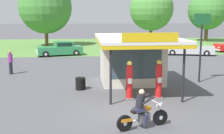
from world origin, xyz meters
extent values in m
plane|color=#4C4C51|center=(0.00, 0.00, 0.00)|extent=(300.00, 300.00, 0.00)
cube|color=#56843D|center=(0.00, 30.00, 0.00)|extent=(120.00, 24.00, 0.01)
cube|color=beige|center=(1.27, 5.55, 1.49)|extent=(3.89, 3.48, 2.97)
cube|color=#384C56|center=(1.27, 3.83, 1.55)|extent=(3.11, 0.05, 1.90)
cube|color=silver|center=(1.27, 3.98, 3.05)|extent=(4.59, 7.12, 0.16)
cube|color=gold|center=(1.27, 3.98, 2.87)|extent=(4.59, 7.12, 0.18)
cube|color=gold|center=(1.27, 0.45, 3.35)|extent=(2.72, 0.08, 0.44)
cylinder|color=black|center=(3.12, 0.82, 1.49)|extent=(0.12, 0.12, 2.97)
cylinder|color=black|center=(-0.57, 0.82, 1.49)|extent=(0.12, 0.12, 2.97)
cube|color=slate|center=(0.49, 1.56, 0.05)|extent=(0.44, 0.44, 0.10)
cylinder|color=red|center=(0.49, 1.56, 0.95)|extent=(0.34, 0.34, 1.70)
cube|color=white|center=(0.49, 1.38, 1.03)|extent=(0.22, 0.02, 0.28)
sphere|color=#EACC4C|center=(0.49, 1.56, 1.94)|extent=(0.26, 0.26, 0.26)
cube|color=slate|center=(2.06, 1.56, 0.05)|extent=(0.44, 0.44, 0.10)
cylinder|color=red|center=(2.06, 1.56, 0.96)|extent=(0.34, 0.34, 1.73)
cube|color=white|center=(2.06, 1.38, 1.05)|extent=(0.22, 0.02, 0.28)
sphere|color=#EACC4C|center=(2.06, 1.56, 1.97)|extent=(0.26, 0.26, 0.26)
cylinder|color=black|center=(1.16, -2.07, 0.32)|extent=(0.64, 0.29, 0.64)
cylinder|color=silver|center=(1.16, -2.07, 0.32)|extent=(0.19, 0.16, 0.16)
cylinder|color=black|center=(-0.37, -2.55, 0.32)|extent=(0.64, 0.29, 0.64)
cylinder|color=silver|center=(-0.37, -2.55, 0.32)|extent=(0.19, 0.16, 0.16)
ellipsoid|color=orange|center=(0.49, -2.28, 0.78)|extent=(0.61, 0.40, 0.24)
cube|color=#59595E|center=(0.44, -2.30, 0.42)|extent=(0.49, 0.36, 0.36)
cube|color=black|center=(0.16, -2.39, 0.72)|extent=(0.54, 0.39, 0.10)
cylinder|color=silver|center=(1.06, -2.10, 0.60)|extent=(0.37, 0.18, 0.71)
cylinder|color=silver|center=(0.95, -2.14, 0.98)|extent=(0.24, 0.68, 0.04)
sphere|color=silver|center=(1.04, -2.11, 0.82)|extent=(0.16, 0.16, 0.16)
cube|color=orange|center=(-0.32, -2.54, 0.44)|extent=(0.47, 0.30, 0.12)
cylinder|color=silver|center=(0.02, -2.28, 0.28)|extent=(0.70, 0.29, 0.18)
cube|color=#2D3351|center=(0.22, -2.37, 0.78)|extent=(0.48, 0.44, 0.14)
cylinder|color=#2D3351|center=(0.36, -2.15, 0.38)|extent=(0.18, 0.26, 0.56)
cylinder|color=#2D3351|center=(0.46, -2.46, 0.38)|extent=(0.18, 0.26, 0.56)
cylinder|color=black|center=(0.26, -2.35, 1.09)|extent=(0.49, 0.43, 0.60)
sphere|color=beige|center=(0.32, -2.34, 1.47)|extent=(0.22, 0.22, 0.22)
cylinder|color=black|center=(0.43, -2.09, 1.18)|extent=(0.54, 0.25, 0.31)
cylinder|color=black|center=(0.55, -2.47, 1.18)|extent=(0.54, 0.25, 0.31)
cube|color=#2D844C|center=(-4.44, 19.10, 0.58)|extent=(5.17, 3.01, 0.81)
cube|color=#2D844C|center=(-4.01, 19.20, 1.27)|extent=(2.24, 2.09, 0.56)
cube|color=#283847|center=(-4.91, 18.99, 1.27)|extent=(0.39, 1.47, 0.44)
cube|color=#283847|center=(-3.82, 18.39, 1.27)|extent=(1.57, 0.41, 0.42)
cube|color=#283847|center=(-4.21, 20.01, 1.27)|extent=(1.57, 0.41, 0.42)
cube|color=silver|center=(-6.83, 18.53, 0.30)|extent=(0.54, 1.81, 0.18)
cube|color=silver|center=(-2.05, 19.68, 0.30)|extent=(0.54, 1.81, 0.18)
sphere|color=white|center=(-6.69, 17.93, 0.63)|extent=(0.18, 0.18, 0.18)
sphere|color=white|center=(-6.98, 19.12, 0.63)|extent=(0.18, 0.18, 0.18)
cylinder|color=black|center=(-5.83, 17.84, 0.33)|extent=(0.69, 0.35, 0.66)
cylinder|color=silver|center=(-5.83, 17.84, 0.33)|extent=(0.34, 0.28, 0.30)
cylinder|color=black|center=(-6.25, 19.59, 0.33)|extent=(0.69, 0.35, 0.66)
cylinder|color=silver|center=(-6.25, 19.59, 0.33)|extent=(0.34, 0.28, 0.30)
cylinder|color=black|center=(-2.62, 18.61, 0.33)|extent=(0.69, 0.35, 0.66)
cylinder|color=silver|center=(-2.62, 18.61, 0.33)|extent=(0.34, 0.28, 0.30)
cylinder|color=black|center=(-3.04, 20.36, 0.33)|extent=(0.69, 0.35, 0.66)
cylinder|color=silver|center=(-3.04, 20.36, 0.33)|extent=(0.34, 0.28, 0.30)
cube|color=silver|center=(14.35, 20.33, 0.30)|extent=(0.23, 1.74, 0.18)
sphere|color=white|center=(14.38, 19.74, 0.61)|extent=(0.18, 0.18, 0.18)
sphere|color=white|center=(14.30, 20.91, 0.61)|extent=(0.18, 0.18, 0.18)
cylinder|color=black|center=(15.15, 21.23, 0.33)|extent=(0.67, 0.24, 0.66)
cylinder|color=silver|center=(15.15, 21.23, 0.33)|extent=(0.31, 0.24, 0.30)
cube|color=#B7B7BC|center=(3.19, 19.40, 0.60)|extent=(5.55, 2.95, 0.84)
cube|color=#B7B7BC|center=(2.84, 19.31, 1.27)|extent=(2.71, 2.09, 0.50)
cube|color=#283847|center=(4.00, 19.59, 1.27)|extent=(0.36, 1.37, 0.40)
cube|color=#283847|center=(2.66, 20.07, 1.27)|extent=(2.00, 0.50, 0.38)
cube|color=#283847|center=(3.02, 18.56, 1.27)|extent=(2.00, 0.50, 0.38)
cube|color=silver|center=(5.79, 20.01, 0.30)|extent=(0.51, 1.69, 0.18)
cube|color=silver|center=(0.59, 18.78, 0.30)|extent=(0.51, 1.69, 0.18)
sphere|color=white|center=(5.67, 20.57, 0.64)|extent=(0.18, 0.18, 0.18)
sphere|color=white|center=(5.93, 19.45, 0.64)|extent=(0.18, 0.18, 0.18)
cylinder|color=black|center=(4.74, 20.62, 0.33)|extent=(0.69, 0.35, 0.66)
cylinder|color=silver|center=(4.74, 20.62, 0.33)|extent=(0.34, 0.28, 0.30)
cylinder|color=black|center=(5.13, 18.99, 0.33)|extent=(0.69, 0.35, 0.66)
cylinder|color=silver|center=(5.13, 18.99, 0.33)|extent=(0.34, 0.28, 0.30)
cylinder|color=black|center=(1.25, 19.80, 0.33)|extent=(0.69, 0.35, 0.66)
cylinder|color=silver|center=(1.25, 19.80, 0.33)|extent=(0.34, 0.28, 0.30)
cylinder|color=black|center=(1.63, 18.17, 0.33)|extent=(0.69, 0.35, 0.66)
cylinder|color=silver|center=(1.63, 18.17, 0.33)|extent=(0.34, 0.28, 0.30)
cube|color=#B7B7BC|center=(10.03, 18.15, 0.57)|extent=(5.71, 3.28, 0.77)
cube|color=#B7B7BC|center=(9.57, 18.27, 1.23)|extent=(2.78, 2.28, 0.55)
cube|color=#283847|center=(10.72, 17.96, 1.23)|extent=(0.44, 1.46, 0.44)
cube|color=#283847|center=(9.79, 19.08, 1.23)|extent=(1.99, 0.57, 0.42)
cube|color=#283847|center=(9.35, 17.47, 1.23)|extent=(1.99, 0.57, 0.42)
cube|color=silver|center=(12.65, 17.43, 0.30)|extent=(0.60, 1.80, 0.18)
cube|color=silver|center=(7.40, 18.87, 0.30)|extent=(0.60, 1.80, 0.18)
sphere|color=white|center=(12.83, 18.02, 0.60)|extent=(0.18, 0.18, 0.18)
sphere|color=white|center=(12.50, 16.83, 0.60)|extent=(0.18, 0.18, 0.18)
cylinder|color=black|center=(12.03, 18.54, 0.33)|extent=(0.69, 0.37, 0.66)
cylinder|color=silver|center=(12.03, 18.54, 0.33)|extent=(0.34, 0.29, 0.30)
cylinder|color=black|center=(11.56, 16.79, 0.33)|extent=(0.69, 0.37, 0.66)
cylinder|color=silver|center=(11.56, 16.79, 0.33)|extent=(0.34, 0.29, 0.30)
cylinder|color=black|center=(8.50, 19.51, 0.33)|extent=(0.69, 0.37, 0.66)
cylinder|color=silver|center=(8.50, 19.51, 0.33)|extent=(0.34, 0.29, 0.30)
cylinder|color=black|center=(8.02, 17.76, 0.33)|extent=(0.69, 0.37, 0.66)
cylinder|color=silver|center=(8.02, 17.76, 0.33)|extent=(0.34, 0.29, 0.30)
cylinder|color=black|center=(-7.34, 9.06, 0.45)|extent=(0.26, 0.26, 0.90)
cylinder|color=#8C338C|center=(-7.34, 9.06, 1.22)|extent=(0.34, 0.34, 0.64)
sphere|color=#9E704C|center=(-7.34, 9.06, 1.66)|extent=(0.24, 0.24, 0.24)
cylinder|color=brown|center=(9.28, 33.14, 1.41)|extent=(0.47, 0.47, 2.82)
sphere|color=#4C893D|center=(9.28, 33.14, 5.46)|extent=(7.04, 7.04, 7.04)
sphere|color=#4C893D|center=(9.09, 32.60, 4.76)|extent=(4.41, 4.41, 4.41)
cylinder|color=brown|center=(-7.08, 29.38, 1.37)|extent=(0.48, 0.48, 2.74)
sphere|color=#427F38|center=(-7.08, 29.38, 5.56)|extent=(7.52, 7.52, 7.52)
sphere|color=#427F38|center=(-6.80, 28.69, 4.80)|extent=(3.98, 3.98, 3.98)
cylinder|color=brown|center=(19.29, 34.40, 1.40)|extent=(0.61, 0.61, 2.81)
sphere|color=#427F38|center=(19.29, 34.40, 5.26)|extent=(6.53, 6.53, 6.53)
sphere|color=#427F38|center=(19.50, 34.64, 4.60)|extent=(4.24, 4.24, 4.24)
cylinder|color=black|center=(5.78, 5.05, 1.90)|extent=(0.12, 0.12, 3.80)
cube|color=#195128|center=(5.78, 5.05, 4.15)|extent=(1.10, 0.08, 0.70)
cylinder|color=black|center=(-2.07, 3.92, 0.09)|extent=(0.60, 0.60, 0.18)
cylinder|color=black|center=(-2.07, 3.92, 0.27)|extent=(0.60, 0.60, 0.18)
cylinder|color=black|center=(-2.07, 3.92, 0.45)|extent=(0.60, 0.60, 0.18)
cylinder|color=black|center=(-2.07, 3.92, 0.63)|extent=(0.60, 0.60, 0.18)
camera|label=1|loc=(-1.92, -12.72, 4.36)|focal=45.57mm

